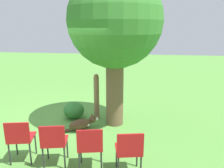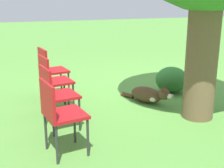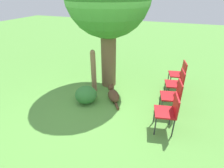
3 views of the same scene
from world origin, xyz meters
name	(u,v)px [view 3 (image 3 of 3)]	position (x,y,z in m)	size (l,w,h in m)	color
ground_plane	(95,106)	(0.00, 0.00, 0.00)	(30.00, 30.00, 0.00)	#56933D
dog	(113,95)	(0.34, 0.49, 0.14)	(0.63, 0.88, 0.36)	#513823
fence_post	(94,71)	(-0.35, 0.73, 0.65)	(0.15, 0.15, 1.29)	#846647
red_chair_0	(169,110)	(1.85, -0.29, 0.52)	(0.50, 0.51, 0.87)	#B21419
red_chair_1	(173,95)	(1.90, 0.40, 0.52)	(0.50, 0.51, 0.87)	#B21419
red_chair_2	(177,82)	(1.95, 1.08, 0.52)	(0.50, 0.51, 0.87)	#B21419
red_chair_3	(179,73)	(2.00, 1.76, 0.52)	(0.50, 0.51, 0.87)	#B21419
low_shrub	(86,95)	(-0.29, 0.08, 0.23)	(0.58, 0.58, 0.47)	#337533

